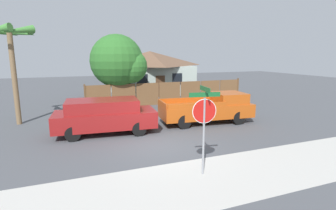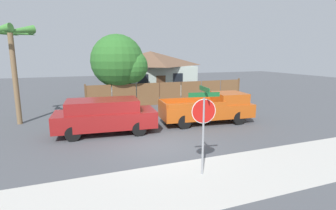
# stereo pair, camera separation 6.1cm
# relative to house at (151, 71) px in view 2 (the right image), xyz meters

# --- Properties ---
(ground_plane) EXTENTS (80.00, 80.00, 0.00)m
(ground_plane) POSITION_rel_house_xyz_m (-4.68, -15.84, -2.21)
(ground_plane) COLOR #4C4F54
(sidewalk_strip) EXTENTS (36.00, 3.20, 0.01)m
(sidewalk_strip) POSITION_rel_house_xyz_m (-4.68, -19.44, -2.21)
(sidewalk_strip) COLOR beige
(sidewalk_strip) RESTS_ON ground
(wooden_fence) EXTENTS (13.24, 0.12, 1.86)m
(wooden_fence) POSITION_rel_house_xyz_m (-0.48, -6.79, -1.33)
(wooden_fence) COLOR brown
(wooden_fence) RESTS_ON ground
(house) EXTENTS (8.31, 6.85, 4.27)m
(house) POSITION_rel_house_xyz_m (0.00, 0.00, 0.00)
(house) COLOR #B2C1B7
(house) RESTS_ON ground
(oak_tree) EXTENTS (4.24, 4.04, 5.48)m
(oak_tree) POSITION_rel_house_xyz_m (-4.31, -6.02, 1.15)
(oak_tree) COLOR brown
(oak_tree) RESTS_ON ground
(palm_tree) EXTENTS (2.72, 2.93, 5.52)m
(palm_tree) POSITION_rel_house_xyz_m (-10.92, -9.49, 2.53)
(palm_tree) COLOR brown
(palm_tree) RESTS_ON ground
(red_suv) EXTENTS (5.15, 2.46, 1.75)m
(red_suv) POSITION_rel_house_xyz_m (-6.53, -13.15, -1.26)
(red_suv) COLOR maroon
(red_suv) RESTS_ON ground
(orange_pickup) EXTENTS (5.49, 2.45, 1.73)m
(orange_pickup) POSITION_rel_house_xyz_m (-0.50, -13.18, -1.35)
(orange_pickup) COLOR #B74C14
(orange_pickup) RESTS_ON ground
(stop_sign) EXTENTS (1.02, 0.92, 2.96)m
(stop_sign) POSITION_rel_house_xyz_m (-4.15, -19.03, -0.20)
(stop_sign) COLOR gray
(stop_sign) RESTS_ON ground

